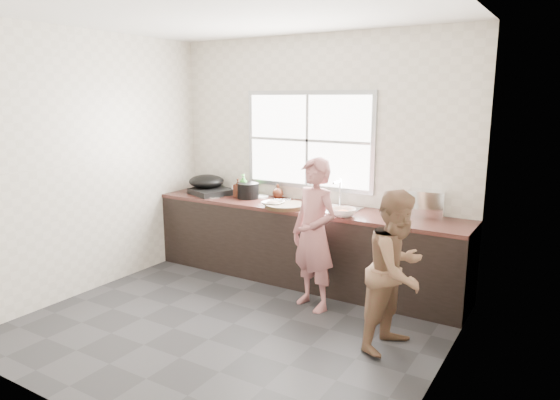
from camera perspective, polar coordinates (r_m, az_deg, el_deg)
The scene contains 30 objects.
floor at distance 4.71m, azimuth -5.34°, elevation -13.95°, with size 3.60×3.20×0.01m, color #2A2A2D.
ceiling at distance 4.30m, azimuth -6.07°, elevation 20.69°, with size 3.60×3.20×0.01m, color silver.
wall_back at distance 5.65m, azimuth 4.22°, elevation 4.77°, with size 3.60×0.01×2.70m, color beige.
wall_left at distance 5.57m, azimuth -20.70°, elevation 3.95°, with size 0.01×3.20×2.70m, color beige.
wall_right at distance 3.53m, azimuth 18.39°, elevation 0.01°, with size 0.01×3.20×2.70m, color beige.
wall_front at distance 3.20m, azimuth -23.31°, elevation -1.53°, with size 3.60×0.01×2.70m, color silver.
cabinet at distance 5.57m, azimuth 2.58°, elevation -5.21°, with size 3.60×0.62×0.82m, color black.
countertop at distance 5.46m, azimuth 2.62°, elevation -0.89°, with size 3.60×0.64×0.04m, color #3C1E18.
sink at distance 5.30m, azimuth 5.93°, elevation -1.05°, with size 0.55×0.45×0.02m, color silver.
faucet at distance 5.45m, azimuth 6.88°, elevation 0.84°, with size 0.02×0.02×0.30m, color silver.
window_frame at distance 5.66m, azimuth 3.27°, elevation 6.83°, with size 1.60×0.05×1.10m, color #9EA0A5.
window_glazing at distance 5.64m, azimuth 3.15°, elevation 6.81°, with size 1.50×0.01×1.00m, color white.
woman at distance 4.81m, azimuth 3.93°, elevation -4.50°, with size 0.50×0.33×1.38m, color #B36C6B.
person_side at distance 4.15m, azimuth 13.25°, elevation -7.86°, with size 0.64×0.50×1.32m, color brown.
cutting_board at distance 5.36m, azimuth 0.59°, elevation -0.67°, with size 0.43×0.43×0.04m, color #2F2212.
cleaver at distance 5.57m, azimuth 0.28°, elevation 0.05°, with size 0.19×0.09×0.01m, color #A8A9AF.
bowl_mince at distance 5.42m, azimuth -0.83°, elevation -0.45°, with size 0.23×0.23×0.06m, color white.
bowl_crabs at distance 5.01m, azimuth 7.23°, elevation -1.50°, with size 0.20×0.20×0.06m, color white.
bowl_held at distance 5.30m, azimuth 5.90°, elevation -0.80°, with size 0.18×0.18×0.06m, color white.
black_pot at distance 5.86m, azimuth -3.66°, elevation 1.06°, with size 0.25×0.25×0.18m, color black.
plate_food at distance 5.93m, azimuth -2.29°, elevation 0.39°, with size 0.19×0.19×0.02m, color white.
bottle_green at distance 5.95m, azimuth -4.18°, elevation 1.67°, with size 0.11×0.11×0.27m, color #31822A.
bottle_brown_tall at distance 5.96m, azimuth -4.81°, elevation 1.32°, with size 0.09×0.09×0.20m, color #401C10.
bottle_brown_short at distance 5.87m, azimuth -0.25°, elevation 0.96°, with size 0.12×0.12×0.15m, color #3E1C0F.
glass_jar at distance 6.13m, azimuth -5.20°, elevation 1.15°, with size 0.07×0.07×0.10m, color white.
burner at distance 6.16m, azimuth -7.80°, elevation 0.97°, with size 0.45×0.45×0.07m, color black.
wok at distance 6.26m, azimuth -8.41°, elevation 2.13°, with size 0.43×0.43×0.16m, color black.
dish_rack at distance 5.17m, azimuth 16.42°, elevation -0.35°, with size 0.35×0.25×0.26m, color silver.
pot_lid_left at distance 6.30m, azimuth -6.96°, elevation 0.98°, with size 0.27×0.27×0.01m, color #AFB2B6.
pot_lid_right at distance 6.02m, azimuth -7.49°, elevation 0.47°, with size 0.27×0.27×0.01m, color #B6B9BD.
Camera 1 is at (2.57, -3.38, 2.03)m, focal length 32.00 mm.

